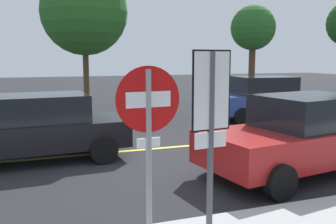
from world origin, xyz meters
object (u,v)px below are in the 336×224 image
Objects in this scene: car_red_mid_road at (304,135)px; car_blue_far_lane at (267,98)px; speed_limit_sign at (211,112)px; tree_centre_verge at (253,29)px; car_black_near_curb at (35,127)px; tree_left_verge at (84,12)px; stop_sign at (149,131)px.

car_blue_far_lane reaches higher than car_red_mid_road.
speed_limit_sign is 0.50× the size of tree_centre_verge.
tree_left_verge is (2.09, 6.71, 3.47)m from car_black_near_curb.
tree_left_verge reaches higher than car_blue_far_lane.
car_black_near_curb is at bearing 112.34° from speed_limit_sign.
car_black_near_curb is 13.47m from tree_centre_verge.
car_black_near_curb is (-1.26, 5.16, -0.80)m from stop_sign.
tree_left_verge is at bearing 108.51° from car_red_mid_road.
tree_centre_verge reaches higher than car_black_near_curb.
car_blue_far_lane is (7.31, 8.29, -0.75)m from stop_sign.
car_black_near_curb is 6.07m from car_red_mid_road.
tree_centre_verge is at bearing 63.09° from car_red_mid_road.
car_red_mid_road reaches higher than car_black_near_curb.
car_black_near_curb is 0.74× the size of tree_left_verge.
tree_centre_verge is (5.36, 10.55, 3.04)m from car_red_mid_road.
tree_centre_verge is at bearing 53.66° from stop_sign.
car_blue_far_lane is at bearing 61.71° from car_red_mid_road.
speed_limit_sign is 0.42× the size of tree_left_verge.
car_black_near_curb is at bearing 151.13° from car_red_mid_road.
speed_limit_sign is at bearing -128.31° from car_blue_far_lane.
tree_centre_verge reaches higher than car_red_mid_road.
car_blue_far_lane is 0.92× the size of tree_centre_verge.
stop_sign is 16.04m from tree_centre_verge.
speed_limit_sign reaches higher than car_black_near_curb.
tree_left_verge is 1.19× the size of tree_centre_verge.
speed_limit_sign is 0.56× the size of car_black_near_curb.
car_red_mid_road is 0.99× the size of car_blue_far_lane.
tree_left_verge reaches higher than speed_limit_sign.
tree_left_verge is at bearing 151.11° from car_blue_far_lane.
tree_left_verge reaches higher than tree_centre_verge.
stop_sign is at bearing -126.34° from tree_centre_verge.
tree_left_verge reaches higher than stop_sign.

